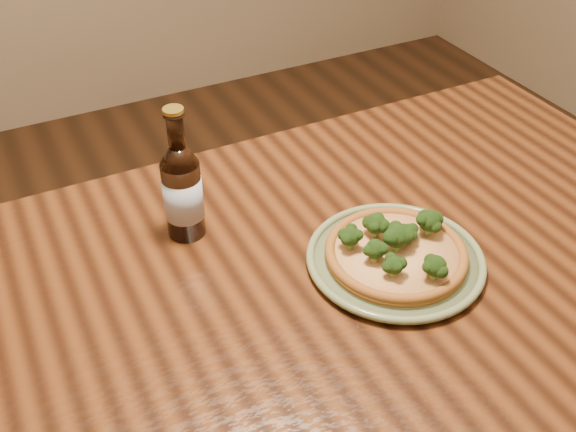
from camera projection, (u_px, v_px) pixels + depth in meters
name	position (u px, v px, depth m)	size (l,w,h in m)	color
table	(306.00, 317.00, 1.18)	(1.60, 0.90, 0.75)	#4C2610
plate	(395.00, 259.00, 1.15)	(0.30, 0.30, 0.02)	#6F7E57
pizza	(396.00, 251.00, 1.14)	(0.24, 0.24, 0.07)	#905620
beer_bottle	(182.00, 190.00, 1.16)	(0.07, 0.07, 0.25)	black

